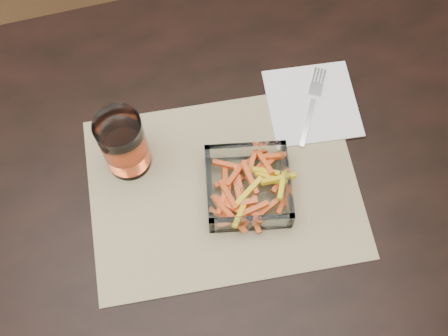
{
  "coord_description": "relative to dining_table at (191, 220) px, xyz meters",
  "views": [
    {
      "loc": [
        -0.02,
        -0.32,
        1.64
      ],
      "look_at": [
        0.07,
        0.03,
        0.78
      ],
      "focal_mm": 45.0,
      "sensor_mm": 36.0,
      "label": 1
    }
  ],
  "objects": [
    {
      "name": "dining_table",
      "position": [
        0.0,
        0.0,
        0.0
      ],
      "size": [
        1.6,
        0.9,
        0.75
      ],
      "color": "black",
      "rests_on": "ground"
    },
    {
      "name": "placemat",
      "position": [
        0.06,
        0.01,
        0.09
      ],
      "size": [
        0.48,
        0.37,
        0.0
      ],
      "primitive_type": "cube",
      "rotation": [
        0.0,
        0.0,
        -0.09
      ],
      "color": "tan",
      "rests_on": "dining_table"
    },
    {
      "name": "glass_bowl",
      "position": [
        0.1,
        -0.01,
        0.11
      ],
      "size": [
        0.16,
        0.16,
        0.05
      ],
      "rotation": [
        0.0,
        0.0,
        -0.2
      ],
      "color": "white",
      "rests_on": "placemat"
    },
    {
      "name": "tumbler",
      "position": [
        -0.08,
        0.1,
        0.15
      ],
      "size": [
        0.08,
        0.08,
        0.13
      ],
      "color": "white",
      "rests_on": "placemat"
    },
    {
      "name": "napkin",
      "position": [
        0.26,
        0.13,
        0.09
      ],
      "size": [
        0.17,
        0.17,
        0.0
      ],
      "primitive_type": "cube",
      "rotation": [
        0.0,
        0.0,
        -0.12
      ],
      "color": "white",
      "rests_on": "placemat"
    },
    {
      "name": "fork",
      "position": [
        0.26,
        0.12,
        0.1
      ],
      "size": [
        0.1,
        0.15,
        0.0
      ],
      "rotation": [
        0.0,
        0.0,
        -0.53
      ],
      "color": "silver",
      "rests_on": "napkin"
    }
  ]
}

